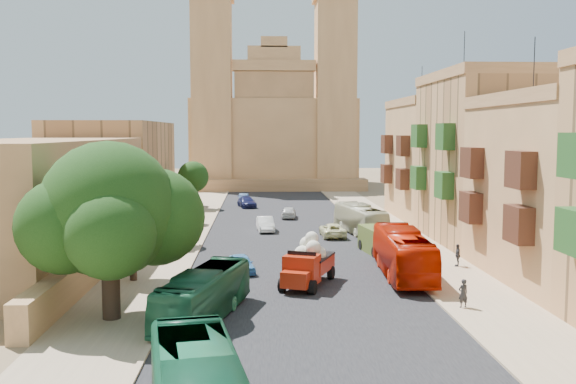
{
  "coord_description": "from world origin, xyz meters",
  "views": [
    {
      "loc": [
        -2.41,
        -26.44,
        8.96
      ],
      "look_at": [
        0.0,
        26.0,
        4.0
      ],
      "focal_mm": 40.0,
      "sensor_mm": 36.0,
      "label": 1
    }
  ],
  "objects": [
    {
      "name": "pedestrian_a",
      "position": [
        7.99,
        5.14,
        0.74
      ],
      "size": [
        0.62,
        0.5,
        1.49
      ],
      "primitive_type": "imported",
      "rotation": [
        0.0,
        0.0,
        3.44
      ],
      "color": "#272629",
      "rests_on": "ground"
    },
    {
      "name": "bus_cream_east",
      "position": [
        6.5,
        29.11,
        1.27
      ],
      "size": [
        3.64,
        9.37,
        2.55
      ],
      "primitive_type": "imported",
      "rotation": [
        0.0,
        0.0,
        3.31
      ],
      "color": "#BFBA97",
      "rests_on": "ground"
    },
    {
      "name": "ficus_tree",
      "position": [
        -9.42,
        4.01,
        5.05
      ],
      "size": [
        8.54,
        7.86,
        8.54
      ],
      "color": "#332319",
      "rests_on": "ground"
    },
    {
      "name": "ground",
      "position": [
        0.0,
        0.0,
        0.0
      ],
      "size": [
        260.0,
        260.0,
        0.0
      ],
      "primitive_type": "plane",
      "color": "#796145"
    },
    {
      "name": "red_truck",
      "position": [
        0.43,
        10.26,
        1.35
      ],
      "size": [
        3.68,
        5.54,
        3.06
      ],
      "color": "#A7220C",
      "rests_on": "ground"
    },
    {
      "name": "street_tree_b",
      "position": [
        -10.0,
        24.0,
        3.6
      ],
      "size": [
        3.5,
        3.5,
        5.38
      ],
      "color": "#332319",
      "rests_on": "ground"
    },
    {
      "name": "car_blue_b",
      "position": [
        -4.33,
        54.68,
        0.54
      ],
      "size": [
        1.18,
        3.3,
        1.08
      ],
      "primitive_type": "imported",
      "rotation": [
        0.0,
        0.0,
        -0.01
      ],
      "color": "#436A9D",
      "rests_on": "ground"
    },
    {
      "name": "car_white_a",
      "position": [
        -1.83,
        30.74,
        0.65
      ],
      "size": [
        1.7,
        4.05,
        1.3
      ],
      "primitive_type": "imported",
      "rotation": [
        0.0,
        0.0,
        0.08
      ],
      "color": "white",
      "rests_on": "ground"
    },
    {
      "name": "church",
      "position": [
        -0.0,
        78.61,
        9.52
      ],
      "size": [
        28.0,
        22.5,
        36.3
      ],
      "color": "#B48151",
      "rests_on": "ground"
    },
    {
      "name": "townhouse_c",
      "position": [
        15.95,
        25.0,
        6.91
      ],
      "size": [
        9.0,
        14.0,
        17.4
      ],
      "color": "tan",
      "rests_on": "ground"
    },
    {
      "name": "sidewalk_west",
      "position": [
        -9.5,
        30.0,
        0.01
      ],
      "size": [
        5.0,
        140.0,
        0.01
      ],
      "primitive_type": "cube",
      "color": "tan",
      "rests_on": "ground"
    },
    {
      "name": "street_tree_d",
      "position": [
        -10.0,
        48.0,
        3.72
      ],
      "size": [
        3.61,
        3.61,
        5.55
      ],
      "color": "#332319",
      "rests_on": "ground"
    },
    {
      "name": "car_cream",
      "position": [
        3.86,
        27.39,
        0.58
      ],
      "size": [
        2.04,
        4.24,
        1.17
      ],
      "primitive_type": "imported",
      "rotation": [
        0.0,
        0.0,
        3.17
      ],
      "color": "beige",
      "rests_on": "ground"
    },
    {
      "name": "west_building_low",
      "position": [
        -18.0,
        18.0,
        4.2
      ],
      "size": [
        10.0,
        28.0,
        8.4
      ],
      "primitive_type": "cube",
      "color": "#9F7045",
      "rests_on": "ground"
    },
    {
      "name": "road_surface",
      "position": [
        0.0,
        30.0,
        0.01
      ],
      "size": [
        14.0,
        140.0,
        0.01
      ],
      "primitive_type": "cube",
      "color": "black",
      "rests_on": "ground"
    },
    {
      "name": "street_tree_a",
      "position": [
        -10.0,
        12.0,
        3.66
      ],
      "size": [
        3.55,
        3.55,
        5.46
      ],
      "color": "#332319",
      "rests_on": "ground"
    },
    {
      "name": "car_white_b",
      "position": [
        0.72,
        39.43,
        0.61
      ],
      "size": [
        1.76,
        3.7,
        1.22
      ],
      "primitive_type": "imported",
      "rotation": [
        0.0,
        0.0,
        3.05
      ],
      "color": "silver",
      "rests_on": "ground"
    },
    {
      "name": "car_dkblue",
      "position": [
        -3.83,
        49.26,
        0.62
      ],
      "size": [
        2.62,
        4.55,
        1.24
      ],
      "primitive_type": "imported",
      "rotation": [
        0.0,
        0.0,
        0.22
      ],
      "color": "#151946",
      "rests_on": "ground"
    },
    {
      "name": "pedestrian_c",
      "position": [
        10.82,
        15.06,
        0.75
      ],
      "size": [
        0.63,
        0.95,
        1.51
      ],
      "primitive_type": "imported",
      "rotation": [
        0.0,
        0.0,
        4.39
      ],
      "color": "#393A40",
      "rests_on": "ground"
    },
    {
      "name": "sidewalk_east",
      "position": [
        9.5,
        30.0,
        0.01
      ],
      "size": [
        5.0,
        140.0,
        0.01
      ],
      "primitive_type": "cube",
      "color": "tan",
      "rests_on": "ground"
    },
    {
      "name": "kerb_east",
      "position": [
        7.0,
        30.0,
        0.06
      ],
      "size": [
        0.25,
        140.0,
        0.12
      ],
      "primitive_type": "cube",
      "color": "tan",
      "rests_on": "ground"
    },
    {
      "name": "west_wall",
      "position": [
        -12.5,
        20.0,
        0.9
      ],
      "size": [
        1.0,
        40.0,
        1.8
      ],
      "primitive_type": "cube",
      "color": "#B48151",
      "rests_on": "ground"
    },
    {
      "name": "kerb_west",
      "position": [
        -7.0,
        30.0,
        0.06
      ],
      "size": [
        0.25,
        140.0,
        0.12
      ],
      "primitive_type": "cube",
      "color": "tan",
      "rests_on": "ground"
    },
    {
      "name": "street_tree_c",
      "position": [
        -10.0,
        36.0,
        2.94
      ],
      "size": [
        2.87,
        2.87,
        4.41
      ],
      "color": "#332319",
      "rests_on": "ground"
    },
    {
      "name": "townhouse_d",
      "position": [
        15.95,
        39.0,
        6.16
      ],
      "size": [
        9.0,
        14.0,
        15.9
      ],
      "color": "#B48151",
      "rests_on": "ground"
    },
    {
      "name": "car_blue_a",
      "position": [
        -3.55,
        13.86,
        0.58
      ],
      "size": [
        2.1,
        3.6,
        1.15
      ],
      "primitive_type": "imported",
      "rotation": [
        0.0,
        0.0,
        0.23
      ],
      "color": "#4994CF",
      "rests_on": "ground"
    },
    {
      "name": "bus_red_east",
      "position": [
        6.5,
        12.3,
        1.44
      ],
      "size": [
        2.97,
        10.49,
        2.89
      ],
      "primitive_type": "imported",
      "rotation": [
        0.0,
        0.0,
        3.09
      ],
      "color": "#BA1701",
      "rests_on": "ground"
    },
    {
      "name": "olive_pickup",
      "position": [
        6.5,
        20.0,
        0.91
      ],
      "size": [
        2.61,
        4.77,
        1.87
      ],
      "color": "#4B5B22",
      "rests_on": "ground"
    },
    {
      "name": "west_building_mid",
      "position": [
        -18.0,
        44.0,
        5.0
      ],
      "size": [
        10.0,
        22.0,
        10.0
      ],
      "primitive_type": "cube",
      "color": "tan",
      "rests_on": "ground"
    },
    {
      "name": "bus_green_north",
      "position": [
        -5.05,
        3.69,
        1.21
      ],
      "size": [
        4.29,
        8.88,
        2.41
      ],
      "primitive_type": "imported",
      "rotation": [
        0.0,
        0.0,
        -0.27
      ],
      "color": "#1E5B3A",
      "rests_on": "ground"
    },
    {
      "name": "townhouse_b",
      "position": [
        15.95,
        11.0,
        5.66
      ],
      "size": [
        9.0,
        14.0,
        14.9
      ],
      "color": "#B48151",
      "rests_on": "ground"
    }
  ]
}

